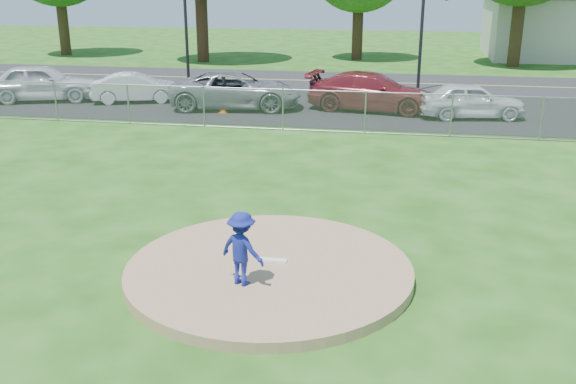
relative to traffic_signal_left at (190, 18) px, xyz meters
name	(u,v)px	position (x,y,z in m)	size (l,w,h in m)	color
ground	(330,146)	(8.76, -12.00, -3.36)	(120.00, 120.00, 0.00)	#1A4A10
pitchers_mound	(269,270)	(8.76, -22.00, -3.26)	(5.40, 5.40, 0.20)	#987653
pitching_rubber	(271,260)	(8.76, -21.80, -3.14)	(0.60, 0.15, 0.04)	white
chain_link_fence	(337,112)	(8.76, -10.00, -2.61)	(40.00, 0.06, 1.50)	gray
parking_lot	(348,108)	(8.76, -5.50, -3.36)	(50.00, 8.00, 0.01)	black
street	(361,82)	(8.76, 2.00, -3.36)	(60.00, 7.00, 0.01)	#232426
traffic_signal_left	(190,18)	(0.00, 0.00, 0.00)	(1.28, 0.20, 5.60)	black
pitcher	(242,249)	(8.45, -22.81, -2.49)	(0.86, 0.50, 1.34)	navy
traffic_cone	(223,105)	(3.74, -7.39, -3.04)	(0.32, 0.32, 0.63)	#D95E0B
parked_car_silver	(42,82)	(-5.06, -6.17, -2.52)	(1.97, 4.89, 1.66)	silver
parked_car_white	(136,88)	(-0.76, -5.71, -2.71)	(1.36, 3.91, 1.29)	silver
parked_car_gray	(236,90)	(4.02, -6.31, -2.58)	(2.55, 5.54, 1.54)	gray
parked_car_darkred	(372,92)	(9.77, -5.73, -2.57)	(2.20, 5.42, 1.57)	maroon
parked_car_pearl	(472,100)	(13.75, -6.60, -2.65)	(1.65, 4.11, 1.40)	silver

